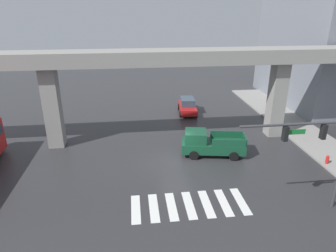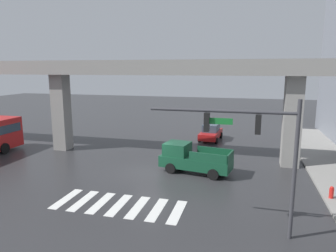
{
  "view_description": "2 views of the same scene",
  "coord_description": "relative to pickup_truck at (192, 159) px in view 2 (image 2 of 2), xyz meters",
  "views": [
    {
      "loc": [
        -3.17,
        -20.52,
        11.47
      ],
      "look_at": [
        -0.27,
        3.23,
        1.84
      ],
      "focal_mm": 32.0,
      "sensor_mm": 36.0,
      "label": 1
    },
    {
      "loc": [
        6.65,
        -20.06,
        7.43
      ],
      "look_at": [
        0.88,
        1.88,
        3.17
      ],
      "focal_mm": 32.76,
      "sensor_mm": 36.0,
      "label": 2
    }
  ],
  "objects": [
    {
      "name": "traffic_signal_mast",
      "position": [
        4.11,
        -7.68,
        3.4
      ],
      "size": [
        6.49,
        0.32,
        6.2
      ],
      "color": "#38383D",
      "rests_on": "ground"
    },
    {
      "name": "ground_plane",
      "position": [
        -2.88,
        -1.07,
        -0.99
      ],
      "size": [
        120.0,
        120.0,
        0.0
      ],
      "primitive_type": "plane",
      "color": "#2D2D30"
    },
    {
      "name": "crosswalk_stripes",
      "position": [
        -2.88,
        -6.5,
        -0.98
      ],
      "size": [
        7.15,
        2.8,
        0.01
      ],
      "color": "silver",
      "rests_on": "ground"
    },
    {
      "name": "sedan_red",
      "position": [
        0.11,
        10.52,
        -0.14
      ],
      "size": [
        2.24,
        4.43,
        1.72
      ],
      "color": "red",
      "rests_on": "ground"
    },
    {
      "name": "fire_hydrant",
      "position": [
        8.6,
        -2.85,
        -0.56
      ],
      "size": [
        0.24,
        0.24,
        0.85
      ],
      "color": "red",
      "rests_on": "ground"
    },
    {
      "name": "elevated_overpass",
      "position": [
        -2.88,
        3.38,
        6.02
      ],
      "size": [
        52.93,
        2.6,
        8.11
      ],
      "color": "gray",
      "rests_on": "ground"
    },
    {
      "name": "pickup_truck",
      "position": [
        0.0,
        0.0,
        0.0
      ],
      "size": [
        5.35,
        2.74,
        2.08
      ],
      "color": "#14472D",
      "rests_on": "ground"
    }
  ]
}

